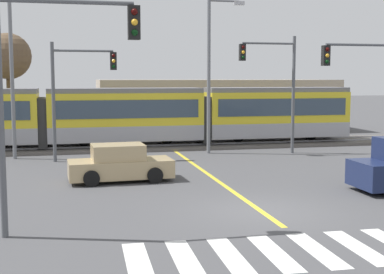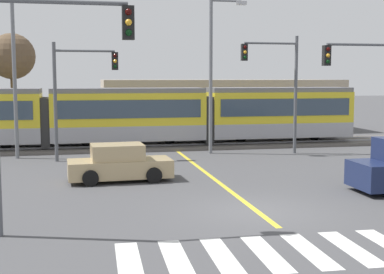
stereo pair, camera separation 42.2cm
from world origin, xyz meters
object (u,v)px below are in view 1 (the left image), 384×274
(light_rail_tram, at_px, (126,114))
(traffic_light_near_left, at_px, (47,73))
(traffic_light_far_right, at_px, (276,77))
(bare_tree_west, at_px, (8,57))
(sedan_crossing, at_px, (120,164))
(traffic_light_mid_right, at_px, (377,81))
(traffic_light_far_left, at_px, (75,84))
(street_lamp_centre, at_px, (212,66))
(street_lamp_west, at_px, (14,59))

(light_rail_tram, relative_size, traffic_light_near_left, 4.23)
(traffic_light_far_right, xyz_separation_m, bare_tree_west, (-14.88, 7.94, 1.26))
(sedan_crossing, bearing_deg, traffic_light_mid_right, 2.07)
(light_rail_tram, relative_size, bare_tree_west, 3.98)
(sedan_crossing, xyz_separation_m, traffic_light_far_left, (-1.68, 5.81, 3.23))
(sedan_crossing, xyz_separation_m, bare_tree_west, (-5.71, 14.04, 4.81))
(traffic_light_far_left, xyz_separation_m, street_lamp_centre, (7.44, 1.23, 0.95))
(sedan_crossing, bearing_deg, street_lamp_west, 122.77)
(traffic_light_far_right, height_order, street_lamp_west, street_lamp_west)
(traffic_light_mid_right, distance_m, traffic_light_far_right, 6.25)
(traffic_light_far_left, relative_size, traffic_light_mid_right, 0.98)
(street_lamp_west, height_order, street_lamp_centre, street_lamp_west)
(light_rail_tram, relative_size, traffic_light_mid_right, 4.57)
(traffic_light_mid_right, xyz_separation_m, bare_tree_west, (-17.52, 13.61, 1.43))
(light_rail_tram, relative_size, traffic_light_far_right, 4.31)
(traffic_light_far_right, bearing_deg, sedan_crossing, -146.42)
(light_rail_tram, height_order, street_lamp_west, street_lamp_west)
(sedan_crossing, height_order, bare_tree_west, bare_tree_west)
(traffic_light_far_left, height_order, bare_tree_west, bare_tree_west)
(light_rail_tram, relative_size, street_lamp_centre, 3.25)
(traffic_light_mid_right, xyz_separation_m, street_lamp_centre, (-6.06, 6.61, 0.79))
(traffic_light_far_right, bearing_deg, light_rail_tram, 153.02)
(sedan_crossing, height_order, street_lamp_centre, street_lamp_centre)
(sedan_crossing, xyz_separation_m, traffic_light_far_right, (9.18, 6.09, 3.55))
(light_rail_tram, distance_m, traffic_light_far_left, 5.55)
(traffic_light_far_right, distance_m, street_lamp_west, 13.95)
(light_rail_tram, height_order, traffic_light_far_right, traffic_light_far_right)
(traffic_light_near_left, height_order, street_lamp_centre, street_lamp_centre)
(street_lamp_centre, bearing_deg, traffic_light_mid_right, -47.50)
(traffic_light_near_left, distance_m, traffic_light_far_right, 17.67)
(traffic_light_mid_right, height_order, street_lamp_west, street_lamp_west)
(traffic_light_near_left, height_order, street_lamp_west, street_lamp_west)
(sedan_crossing, distance_m, traffic_light_near_left, 8.42)
(sedan_crossing, relative_size, traffic_light_far_right, 0.66)
(traffic_light_near_left, bearing_deg, bare_tree_west, 98.57)
(traffic_light_far_left, distance_m, traffic_light_mid_right, 14.53)
(light_rail_tram, distance_m, traffic_light_mid_right, 14.47)
(street_lamp_west, xyz_separation_m, street_lamp_centre, (10.45, -0.25, -0.28))
(street_lamp_west, bearing_deg, traffic_light_far_left, -26.17)
(traffic_light_far_right, xyz_separation_m, street_lamp_west, (-13.87, 1.19, 0.91))
(traffic_light_far_right, xyz_separation_m, street_lamp_centre, (-3.42, 0.94, 0.62))
(traffic_light_mid_right, height_order, bare_tree_west, bare_tree_west)
(traffic_light_far_left, bearing_deg, bare_tree_west, 116.07)
(street_lamp_centre, height_order, bare_tree_west, street_lamp_centre)
(traffic_light_far_left, relative_size, traffic_light_far_right, 0.92)
(traffic_light_far_right, height_order, street_lamp_centre, street_lamp_centre)
(street_lamp_centre, bearing_deg, street_lamp_west, 178.63)
(traffic_light_mid_right, relative_size, street_lamp_centre, 0.71)
(traffic_light_mid_right, distance_m, street_lamp_west, 17.91)
(sedan_crossing, distance_m, traffic_light_mid_right, 12.30)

